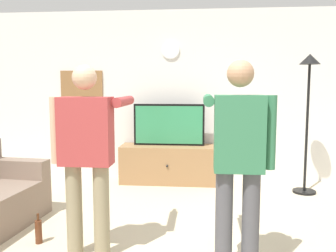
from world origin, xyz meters
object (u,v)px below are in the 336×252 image
object	(u,v)px
floor_lamp	(308,95)
person_standing_nearer_couch	(238,155)
tv_stand	(169,164)
person_standing_nearer_lamp	(87,149)
beverage_bottle	(39,231)
television	(169,125)
framed_picture	(82,86)
wall_clock	(170,50)

from	to	relation	value
floor_lamp	person_standing_nearer_couch	world-z (taller)	floor_lamp
tv_stand	person_standing_nearer_couch	world-z (taller)	person_standing_nearer_couch
person_standing_nearer_couch	tv_stand	bearing A→B (deg)	106.95
floor_lamp	person_standing_nearer_lamp	distance (m)	3.28
person_standing_nearer_lamp	person_standing_nearer_couch	size ratio (longest dim) A/B	0.99
floor_lamp	beverage_bottle	xyz separation A→B (m)	(-3.01, -1.95, -1.27)
television	person_standing_nearer_lamp	world-z (taller)	person_standing_nearer_lamp
beverage_bottle	tv_stand	bearing A→B (deg)	65.72
tv_stand	person_standing_nearer_couch	size ratio (longest dim) A/B	0.87
person_standing_nearer_lamp	television	bearing A→B (deg)	79.34
tv_stand	framed_picture	bearing A→B (deg)	168.63
floor_lamp	tv_stand	bearing A→B (deg)	169.66
television	person_standing_nearer_lamp	bearing A→B (deg)	-100.66
television	wall_clock	size ratio (longest dim) A/B	3.86
television	beverage_bottle	distance (m)	2.69
wall_clock	floor_lamp	distance (m)	2.18
television	floor_lamp	distance (m)	2.07
person_standing_nearer_couch	beverage_bottle	distance (m)	2.06
television	beverage_bottle	size ratio (longest dim) A/B	3.71
beverage_bottle	floor_lamp	bearing A→B (deg)	32.94
television	framed_picture	size ratio (longest dim) A/B	1.57
television	person_standing_nearer_lamp	size ratio (longest dim) A/B	0.65
tv_stand	beverage_bottle	bearing A→B (deg)	-114.28
person_standing_nearer_couch	beverage_bottle	bearing A→B (deg)	169.57
television	framed_picture	bearing A→B (deg)	170.38
beverage_bottle	television	bearing A→B (deg)	66.15
person_standing_nearer_lamp	beverage_bottle	distance (m)	1.03
floor_lamp	person_standing_nearer_couch	size ratio (longest dim) A/B	1.13
beverage_bottle	wall_clock	bearing A→B (deg)	68.16
television	wall_clock	xyz separation A→B (m)	(-0.00, 0.24, 1.17)
television	person_standing_nearer_couch	xyz separation A→B (m)	(0.81, -2.70, 0.06)
floor_lamp	person_standing_nearer_lamp	xyz separation A→B (m)	(-2.45, -2.14, -0.42)
television	beverage_bottle	world-z (taller)	television
framed_picture	beverage_bottle	size ratio (longest dim) A/B	2.36
tv_stand	television	xyz separation A→B (m)	(0.00, 0.05, 0.61)
wall_clock	person_standing_nearer_couch	bearing A→B (deg)	-74.64
wall_clock	person_standing_nearer_lamp	size ratio (longest dim) A/B	0.17
tv_stand	beverage_bottle	xyz separation A→B (m)	(-1.04, -2.31, -0.17)
television	framed_picture	distance (m)	1.60
tv_stand	wall_clock	distance (m)	1.81
person_standing_nearer_lamp	person_standing_nearer_couch	xyz separation A→B (m)	(1.29, -0.15, 0.00)
person_standing_nearer_couch	television	bearing A→B (deg)	106.67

